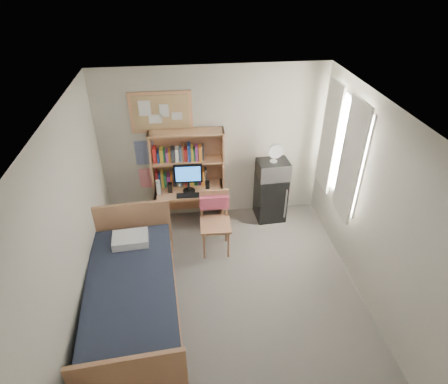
{
  "coord_description": "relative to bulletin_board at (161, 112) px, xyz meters",
  "views": [
    {
      "loc": [
        -0.47,
        -3.36,
        3.99
      ],
      "look_at": [
        0.07,
        1.2,
        0.99
      ],
      "focal_mm": 30.0,
      "sensor_mm": 36.0,
      "label": 1
    }
  ],
  "objects": [
    {
      "name": "bulletin_board",
      "position": [
        0.0,
        0.0,
        0.0
      ],
      "size": [
        0.94,
        0.03,
        0.64
      ],
      "primitive_type": "cube",
      "color": "tan",
      "rests_on": "wall_back"
    },
    {
      "name": "speaker_left",
      "position": [
        0.05,
        -0.34,
        -1.14
      ],
      "size": [
        0.07,
        0.07,
        0.17
      ],
      "primitive_type": "cube",
      "rotation": [
        0.0,
        0.0,
        -0.03
      ],
      "color": "black",
      "rests_on": "desk"
    },
    {
      "name": "desk",
      "position": [
        0.35,
        -0.28,
        -1.57
      ],
      "size": [
        1.13,
        0.59,
        0.69
      ],
      "primitive_type": "cube",
      "rotation": [
        0.0,
        0.0,
        -0.03
      ],
      "color": "tan",
      "rests_on": "floor"
    },
    {
      "name": "mini_fridge",
      "position": [
        1.73,
        -0.24,
        -1.51
      ],
      "size": [
        0.5,
        0.5,
        0.81
      ],
      "primitive_type": "cube",
      "rotation": [
        0.0,
        0.0,
        0.06
      ],
      "color": "black",
      "rests_on": "floor"
    },
    {
      "name": "desk_fan",
      "position": [
        1.73,
        -0.26,
        -0.67
      ],
      "size": [
        0.25,
        0.25,
        0.3
      ],
      "primitive_type": "cylinder",
      "rotation": [
        0.0,
        0.0,
        0.06
      ],
      "color": "silver",
      "rests_on": "microwave"
    },
    {
      "name": "curtain_right",
      "position": [
        2.5,
        -0.48,
        -0.32
      ],
      "size": [
        0.04,
        0.55,
        1.7
      ],
      "primitive_type": "cube",
      "color": "white",
      "rests_on": "wall_right"
    },
    {
      "name": "window_unit",
      "position": [
        2.53,
        -0.88,
        -0.32
      ],
      "size": [
        0.1,
        1.4,
        1.7
      ],
      "primitive_type": "cube",
      "color": "white",
      "rests_on": "wall_right"
    },
    {
      "name": "curtain_left",
      "position": [
        2.5,
        -1.28,
        -0.32
      ],
      "size": [
        0.04,
        0.55,
        1.7
      ],
      "primitive_type": "cube",
      "color": "white",
      "rests_on": "wall_right"
    },
    {
      "name": "ceiling",
      "position": [
        0.78,
        -2.08,
        0.68
      ],
      "size": [
        3.6,
        4.2,
        0.02
      ],
      "primitive_type": "cube",
      "color": "silver",
      "rests_on": "wall_back"
    },
    {
      "name": "monitor",
      "position": [
        0.35,
        -0.34,
        -0.99
      ],
      "size": [
        0.45,
        0.05,
        0.48
      ],
      "primitive_type": "cube",
      "rotation": [
        0.0,
        0.0,
        -0.03
      ],
      "color": "black",
      "rests_on": "desk"
    },
    {
      "name": "bed",
      "position": [
        -0.45,
        -2.16,
        -1.62
      ],
      "size": [
        1.25,
        2.27,
        0.61
      ],
      "primitive_type": "cube",
      "rotation": [
        0.0,
        0.0,
        0.07
      ],
      "color": "black",
      "rests_on": "floor"
    },
    {
      "name": "floor",
      "position": [
        0.78,
        -2.08,
        -1.93
      ],
      "size": [
        3.6,
        4.2,
        0.02
      ],
      "primitive_type": "cube",
      "color": "gray",
      "rests_on": "ground"
    },
    {
      "name": "wall_back",
      "position": [
        0.78,
        0.02,
        -0.62
      ],
      "size": [
        3.6,
        0.04,
        2.6
      ],
      "primitive_type": "cube",
      "color": "beige",
      "rests_on": "floor"
    },
    {
      "name": "pillow",
      "position": [
        -0.5,
        -1.41,
        -1.26
      ],
      "size": [
        0.5,
        0.36,
        0.11
      ],
      "primitive_type": "cube",
      "rotation": [
        0.0,
        0.0,
        0.07
      ],
      "color": "silver",
      "rests_on": "bed"
    },
    {
      "name": "microwave",
      "position": [
        1.73,
        -0.26,
        -0.96
      ],
      "size": [
        0.52,
        0.41,
        0.29
      ],
      "primitive_type": "cube",
      "rotation": [
        0.0,
        0.0,
        0.06
      ],
      "color": "#BABABF",
      "rests_on": "mini_fridge"
    },
    {
      "name": "desk_chair",
      "position": [
        0.7,
        -1.01,
        -1.42
      ],
      "size": [
        0.51,
        0.51,
        1.0
      ],
      "primitive_type": "cube",
      "rotation": [
        0.0,
        0.0,
        -0.03
      ],
      "color": "tan",
      "rests_on": "floor"
    },
    {
      "name": "keyboard",
      "position": [
        0.34,
        -0.48,
        -1.22
      ],
      "size": [
        0.41,
        0.14,
        0.02
      ],
      "primitive_type": "cube",
      "rotation": [
        0.0,
        0.0,
        -0.03
      ],
      "color": "black",
      "rests_on": "desk"
    },
    {
      "name": "wall_right",
      "position": [
        2.58,
        -2.08,
        -0.62
      ],
      "size": [
        0.04,
        4.2,
        2.6
      ],
      "primitive_type": "cube",
      "color": "beige",
      "rests_on": "floor"
    },
    {
      "name": "hoodie",
      "position": [
        0.71,
        -0.81,
        -1.15
      ],
      "size": [
        0.45,
        0.15,
        0.21
      ],
      "primitive_type": "cube",
      "rotation": [
        0.0,
        0.0,
        -0.03
      ],
      "color": "#E05570",
      "rests_on": "desk_chair"
    },
    {
      "name": "hutch",
      "position": [
        0.35,
        -0.13,
        -0.75
      ],
      "size": [
        1.17,
        0.33,
        0.95
      ],
      "primitive_type": "cube",
      "rotation": [
        0.0,
        0.0,
        -0.03
      ],
      "color": "tan",
      "rests_on": "desk"
    },
    {
      "name": "wall_left",
      "position": [
        -1.02,
        -2.08,
        -0.62
      ],
      "size": [
        0.04,
        4.2,
        2.6
      ],
      "primitive_type": "cube",
      "color": "beige",
      "rests_on": "floor"
    },
    {
      "name": "poster_wave",
      "position": [
        -0.32,
        0.01,
        -0.67
      ],
      "size": [
        0.3,
        0.01,
        0.42
      ],
      "primitive_type": "cube",
      "color": "navy",
      "rests_on": "wall_back"
    },
    {
      "name": "poster_japan",
      "position": [
        -0.32,
        0.01,
        -1.14
      ],
      "size": [
        0.28,
        0.01,
        0.36
      ],
      "primitive_type": "cube",
      "color": "#E22741",
      "rests_on": "wall_back"
    },
    {
      "name": "water_bottle",
      "position": [
        -0.14,
        -0.37,
        -1.1
      ],
      "size": [
        0.07,
        0.07,
        0.25
      ],
      "primitive_type": "cylinder",
      "rotation": [
        0.0,
        0.0,
        -0.03
      ],
      "color": "silver",
      "rests_on": "desk"
    },
    {
      "name": "speaker_right",
      "position": [
        0.65,
        -0.35,
        -1.14
      ],
      "size": [
        0.07,
        0.07,
        0.16
      ],
      "primitive_type": "cube",
      "rotation": [
        0.0,
        0.0,
        -0.03
      ],
      "color": "black",
      "rests_on": "desk"
    }
  ]
}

